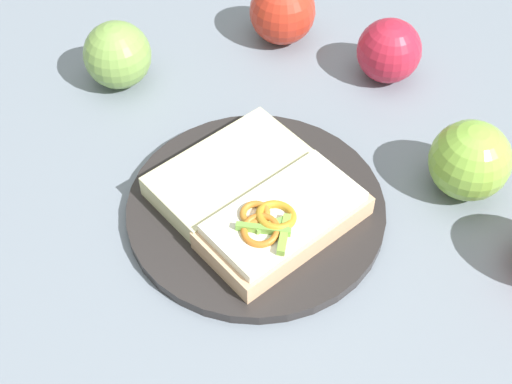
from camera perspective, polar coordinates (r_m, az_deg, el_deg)
ground_plane at (r=0.75m, az=0.00°, el=-1.61°), size 2.00×2.00×0.00m
plate at (r=0.74m, az=0.00°, el=-1.31°), size 0.26×0.26×0.01m
sandwich at (r=0.71m, az=2.12°, el=-2.20°), size 0.15×0.18×0.04m
bread_slice_side at (r=0.75m, az=-2.08°, el=1.48°), size 0.16×0.18×0.02m
apple_0 at (r=0.89m, az=10.34°, el=10.79°), size 0.10×0.10×0.08m
apple_1 at (r=0.88m, az=-10.76°, el=10.47°), size 0.11×0.11×0.08m
apple_3 at (r=0.77m, az=16.35°, el=2.38°), size 0.10×0.10×0.08m
apple_4 at (r=0.93m, az=2.08°, el=13.90°), size 0.10×0.10×0.08m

